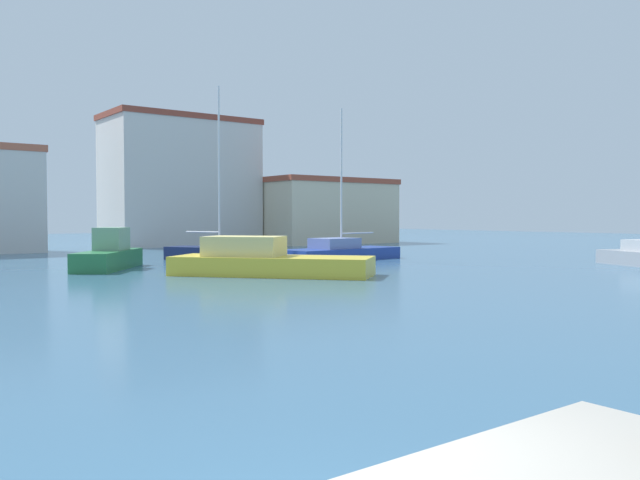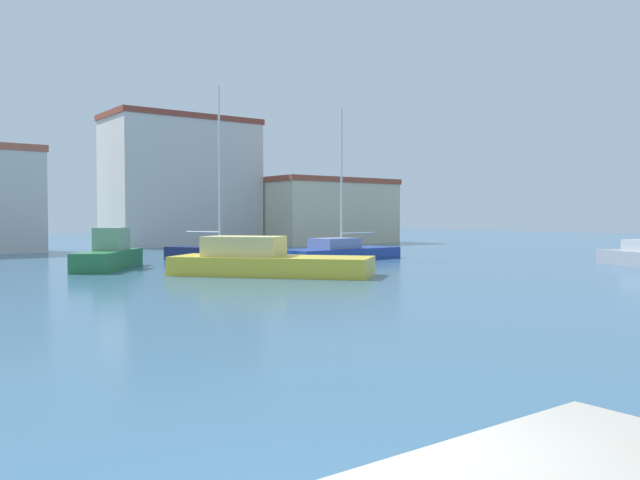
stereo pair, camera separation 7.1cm
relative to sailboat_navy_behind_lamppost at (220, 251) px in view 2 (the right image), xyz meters
The scene contains 7 objects.
water 11.14m from the sailboat_navy_behind_lamppost, 94.98° to the right, with size 160.00×160.00×0.00m, color #38607F.
sailboat_navy_behind_lamppost is the anchor object (origin of this frame).
motorboat_yellow_far_left 10.46m from the sailboat_navy_behind_lamppost, 107.01° to the right, with size 7.95×8.67×1.74m.
sailboat_blue_outer_mooring 7.22m from the sailboat_navy_behind_lamppost, 34.24° to the right, with size 8.18×3.39×9.11m.
motorboat_green_distant_east 7.86m from the sailboat_navy_behind_lamppost, 162.36° to the right, with size 4.99×5.78×2.07m.
yacht_club 21.95m from the sailboat_navy_behind_lamppost, 71.15° to the left, with size 13.37×7.09×11.60m.
warehouse_block 26.38m from the sailboat_navy_behind_lamppost, 40.16° to the left, with size 13.22×9.78×6.31m.
Camera 2 is at (-2.47, -3.46, 2.62)m, focal length 36.33 mm.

